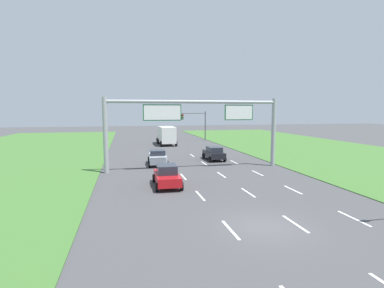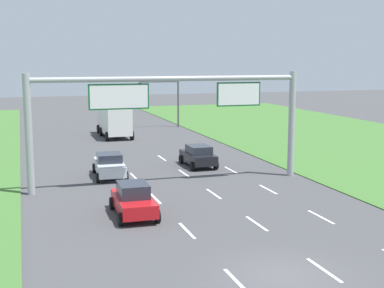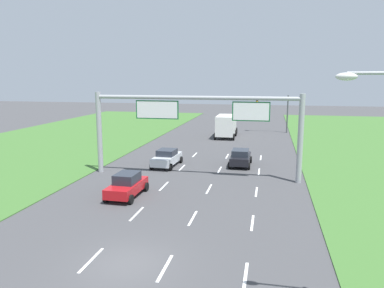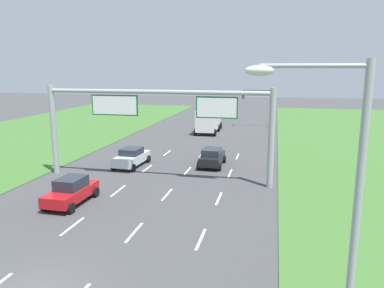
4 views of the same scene
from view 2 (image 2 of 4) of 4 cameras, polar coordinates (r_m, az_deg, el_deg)
ground_plane at (r=20.24m, az=9.55°, el=-13.69°), size 200.00×200.00×0.00m
lane_dashes_inner_left at (r=22.14m, az=1.80°, el=-11.52°), size 0.14×44.40×0.01m
lane_dashes_inner_right at (r=23.48m, az=10.01°, el=-10.44°), size 0.14×44.40×0.01m
lane_dashes_slip at (r=25.24m, az=17.16°, el=-9.32°), size 0.14×44.40×0.01m
car_near_red at (r=27.06m, az=-6.27°, el=-5.94°), size 2.07×4.09×1.65m
car_lead_silver at (r=36.06m, az=-8.79°, el=-2.25°), size 2.23×4.41×1.57m
car_mid_lane at (r=39.09m, az=0.67°, el=-1.25°), size 2.01×3.91×1.57m
box_truck at (r=54.57m, az=-8.30°, el=2.51°), size 2.75×7.12×3.08m
sign_gantry at (r=32.97m, az=-2.24°, el=4.02°), size 17.24×0.44×7.00m
traffic_light_mast at (r=61.29m, az=-3.23°, el=5.36°), size 4.76×0.49×5.60m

